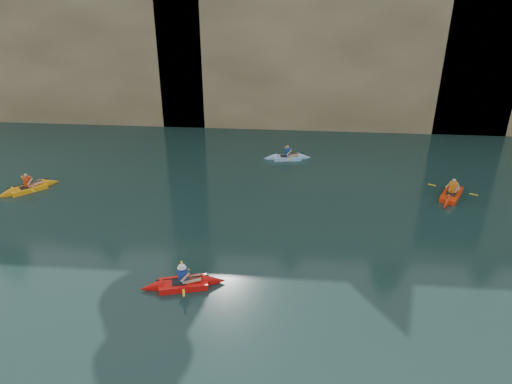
{
  "coord_description": "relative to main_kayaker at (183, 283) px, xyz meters",
  "views": [
    {
      "loc": [
        -0.53,
        -12.29,
        12.17
      ],
      "look_at": [
        -2.0,
        5.66,
        3.0
      ],
      "focal_mm": 35.0,
      "sensor_mm": 36.0,
      "label": 1
    }
  ],
  "objects": [
    {
      "name": "cliff_slab_west",
      "position": [
        -15.35,
        19.47,
        5.11
      ],
      "size": [
        26.0,
        2.4,
        10.56
      ],
      "primitive_type": "cube",
      "color": "tan",
      "rests_on": "ground"
    },
    {
      "name": "cliff",
      "position": [
        4.65,
        26.87,
        5.83
      ],
      "size": [
        70.0,
        16.0,
        12.0
      ],
      "primitive_type": "cube",
      "color": "tan",
      "rests_on": "ground"
    },
    {
      "name": "sea_cave_center",
      "position": [
        0.65,
        18.82,
        1.43
      ],
      "size": [
        3.5,
        1.0,
        3.2
      ],
      "primitive_type": "cube",
      "color": "black",
      "rests_on": "ground"
    },
    {
      "name": "cliff_slab_center",
      "position": [
        6.65,
        19.47,
        5.53
      ],
      "size": [
        24.0,
        2.4,
        11.4
      ],
      "primitive_type": "cube",
      "color": "tan",
      "rests_on": "ground"
    },
    {
      "name": "kayaker_ltblue_mid",
      "position": [
        3.73,
        13.01,
        -0.03
      ],
      "size": [
        3.02,
        2.22,
        1.12
      ],
      "rotation": [
        0.0,
        0.0,
        0.14
      ],
      "color": "#93C3F6",
      "rests_on": "ground"
    },
    {
      "name": "sea_cave_west",
      "position": [
        -13.35,
        18.82,
        1.83
      ],
      "size": [
        4.5,
        1.0,
        4.0
      ],
      "primitive_type": "cube",
      "color": "black",
      "rests_on": "ground"
    },
    {
      "name": "ground",
      "position": [
        4.65,
        -3.13,
        -0.17
      ],
      "size": [
        160.0,
        160.0,
        0.0
      ],
      "primitive_type": "plane",
      "color": "black",
      "rests_on": "ground"
    },
    {
      "name": "main_kayaker",
      "position": [
        0.0,
        0.0,
        0.0
      ],
      "size": [
        3.43,
        2.23,
        1.24
      ],
      "rotation": [
        0.0,
        0.0,
        0.25
      ],
      "color": "red",
      "rests_on": "ground"
    },
    {
      "name": "kayaker_red_far",
      "position": [
        12.49,
        8.69,
        -0.01
      ],
      "size": [
        2.3,
        3.49,
        1.3
      ],
      "rotation": [
        0.0,
        0.0,
        1.1
      ],
      "color": "red",
      "rests_on": "ground"
    },
    {
      "name": "sea_cave_east",
      "position": [
        14.65,
        18.82,
        2.08
      ],
      "size": [
        5.0,
        1.0,
        4.5
      ],
      "primitive_type": "cube",
      "color": "black",
      "rests_on": "ground"
    },
    {
      "name": "kayaker_orange",
      "position": [
        -10.11,
        7.57,
        -0.01
      ],
      "size": [
        2.92,
        2.76,
        1.25
      ],
      "rotation": [
        0.0,
        0.0,
        0.74
      ],
      "color": "#FF9F10",
      "rests_on": "ground"
    }
  ]
}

